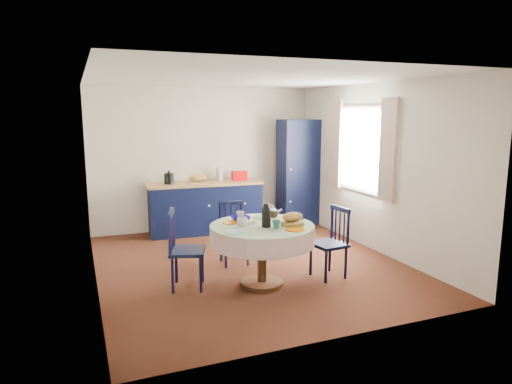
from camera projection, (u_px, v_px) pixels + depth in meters
The scene contains 17 objects.
floor at pixel (250, 264), 6.29m from camera, with size 4.50×4.50×0.00m, color black.
ceiling at pixel (249, 78), 5.86m from camera, with size 4.50×4.50×0.00m, color white.
wall_back at pixel (205, 159), 8.14m from camera, with size 4.00×0.02×2.50m, color white.
wall_left at pixel (91, 183), 5.35m from camera, with size 0.02×4.50×2.50m, color white.
wall_right at pixel (375, 168), 6.80m from camera, with size 0.02×4.50×2.50m, color white.
window at pixel (361, 148), 7.01m from camera, with size 0.10×1.74×1.45m.
kitchen_counter at pixel (205, 206), 7.92m from camera, with size 2.00×0.72×1.12m.
pantry_cabinet at pixel (298, 172), 8.42m from camera, with size 0.69×0.51×1.94m.
dining_table at pixel (263, 235), 5.43m from camera, with size 1.24×1.24×1.03m.
chair_left at pixel (184, 249), 5.38m from camera, with size 0.51×0.53×0.94m.
chair_far at pixel (233, 233), 6.29m from camera, with size 0.41×0.39×0.85m.
chair_right at pixel (331, 242), 5.76m from camera, with size 0.43×0.44×0.90m.
mug_a at pixel (242, 222), 5.34m from camera, with size 0.13×0.13×0.10m, color silver.
mug_b at pixel (276, 224), 5.26m from camera, with size 0.10×0.10×0.09m, color #286867.
mug_c at pixel (273, 214), 5.77m from camera, with size 0.12×0.12×0.10m, color black.
mug_d at pixel (240, 215), 5.69m from camera, with size 0.10×0.10×0.10m, color silver.
cobalt_bowl at pixel (240, 219), 5.59m from camera, with size 0.24×0.24×0.06m, color #0F066E.
Camera 1 is at (-2.15, -5.63, 2.08)m, focal length 32.00 mm.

